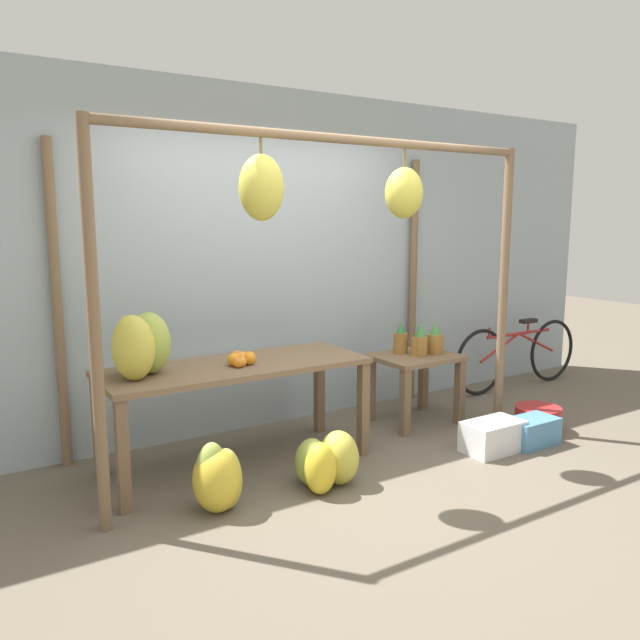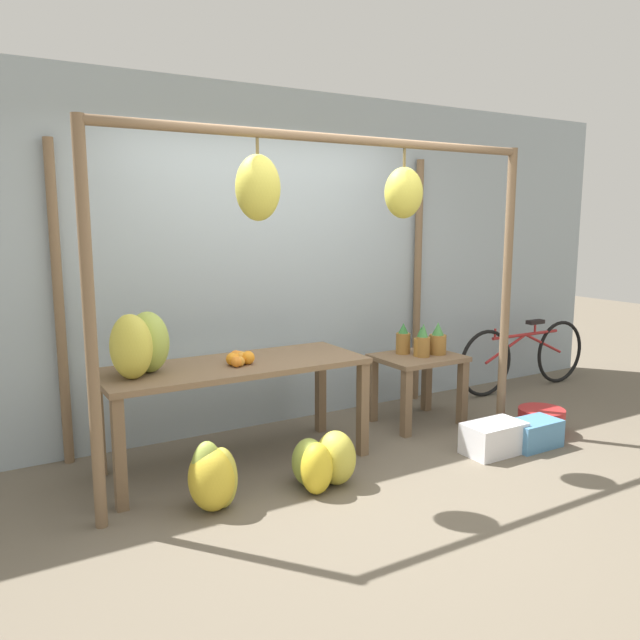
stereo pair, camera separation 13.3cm
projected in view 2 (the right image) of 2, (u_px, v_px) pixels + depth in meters
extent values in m
plane|color=#665B4C|center=(361.00, 486.00, 4.13)|extent=(20.00, 20.00, 0.00)
cube|color=#99A8B2|center=(261.00, 261.00, 5.19)|extent=(8.00, 0.08, 2.80)
cylinder|color=brown|center=(90.00, 331.00, 3.40)|extent=(0.07, 0.07, 2.29)
cylinder|color=brown|center=(506.00, 295.00, 5.01)|extent=(0.07, 0.07, 2.29)
cylinder|color=brown|center=(59.00, 306.00, 4.35)|extent=(0.07, 0.07, 2.29)
cylinder|color=brown|center=(417.00, 283.00, 5.96)|extent=(0.07, 0.07, 2.29)
cylinder|color=brown|center=(339.00, 139.00, 4.03)|extent=(3.20, 0.06, 0.06)
cylinder|color=brown|center=(257.00, 146.00, 3.75)|extent=(0.02, 0.02, 0.09)
ellipsoid|color=gold|center=(258.00, 188.00, 3.79)|extent=(0.28, 0.25, 0.40)
cylinder|color=brown|center=(404.00, 158.00, 4.31)|extent=(0.02, 0.02, 0.13)
ellipsoid|color=gold|center=(404.00, 193.00, 4.35)|extent=(0.28, 0.25, 0.35)
cube|color=brown|center=(235.00, 366.00, 4.38)|extent=(1.87, 0.71, 0.04)
cube|color=brown|center=(119.00, 455.00, 3.73)|extent=(0.07, 0.07, 0.71)
cube|color=brown|center=(363.00, 409.00, 4.62)|extent=(0.07, 0.07, 0.71)
cube|color=brown|center=(98.00, 426.00, 4.25)|extent=(0.07, 0.07, 0.71)
cube|color=brown|center=(321.00, 390.00, 5.14)|extent=(0.07, 0.07, 0.71)
cube|color=brown|center=(418.00, 358.00, 5.32)|extent=(0.71, 0.57, 0.04)
cube|color=brown|center=(406.00, 403.00, 5.02)|extent=(0.07, 0.07, 0.55)
cube|color=brown|center=(462.00, 393.00, 5.33)|extent=(0.07, 0.07, 0.55)
cube|color=brown|center=(373.00, 390.00, 5.42)|extent=(0.07, 0.07, 0.55)
cube|color=brown|center=(427.00, 381.00, 5.72)|extent=(0.07, 0.07, 0.55)
ellipsoid|color=#9EB247|center=(148.00, 342.00, 4.09)|extent=(0.34, 0.36, 0.41)
ellipsoid|color=gold|center=(128.00, 344.00, 4.05)|extent=(0.26, 0.27, 0.39)
ellipsoid|color=gold|center=(131.00, 347.00, 3.91)|extent=(0.36, 0.37, 0.42)
sphere|color=orange|center=(237.00, 359.00, 4.34)|extent=(0.08, 0.08, 0.08)
sphere|color=orange|center=(232.00, 359.00, 4.30)|extent=(0.09, 0.09, 0.09)
sphere|color=orange|center=(248.00, 358.00, 4.33)|extent=(0.09, 0.09, 0.09)
sphere|color=orange|center=(242.00, 358.00, 4.35)|extent=(0.09, 0.09, 0.09)
sphere|color=orange|center=(236.00, 356.00, 4.40)|extent=(0.09, 0.09, 0.09)
sphere|color=orange|center=(240.00, 361.00, 4.27)|extent=(0.07, 0.07, 0.07)
sphere|color=orange|center=(238.00, 357.00, 4.37)|extent=(0.09, 0.09, 0.09)
sphere|color=orange|center=(248.00, 357.00, 4.35)|extent=(0.09, 0.09, 0.09)
sphere|color=orange|center=(237.00, 362.00, 4.25)|extent=(0.08, 0.08, 0.08)
cylinder|color=olive|center=(438.00, 345.00, 5.36)|extent=(0.15, 0.15, 0.17)
cone|color=#428442|center=(438.00, 329.00, 5.34)|extent=(0.10, 0.10, 0.11)
cylinder|color=olive|center=(423.00, 347.00, 5.26)|extent=(0.11, 0.11, 0.17)
cone|color=#428442|center=(424.00, 330.00, 5.24)|extent=(0.08, 0.08, 0.11)
cylinder|color=#A3702D|center=(421.00, 347.00, 5.28)|extent=(0.12, 0.12, 0.15)
cone|color=#337538|center=(421.00, 333.00, 5.26)|extent=(0.08, 0.08, 0.10)
cylinder|color=olive|center=(403.00, 343.00, 5.38)|extent=(0.12, 0.12, 0.18)
cone|color=#337538|center=(403.00, 328.00, 5.36)|extent=(0.09, 0.09, 0.09)
ellipsoid|color=gold|center=(222.00, 478.00, 3.79)|extent=(0.25, 0.26, 0.38)
ellipsoid|color=yellow|center=(211.00, 478.00, 3.77)|extent=(0.34, 0.32, 0.40)
ellipsoid|color=#9EB247|center=(208.00, 476.00, 3.75)|extent=(0.25, 0.24, 0.44)
ellipsoid|color=gold|center=(211.00, 479.00, 3.75)|extent=(0.37, 0.38, 0.40)
ellipsoid|color=gold|center=(336.00, 458.00, 4.13)|extent=(0.27, 0.30, 0.36)
ellipsoid|color=#9EB247|center=(309.00, 462.00, 4.12)|extent=(0.31, 0.32, 0.32)
ellipsoid|color=yellow|center=(317.00, 468.00, 3.98)|extent=(0.30, 0.29, 0.34)
cube|color=silver|center=(494.00, 438.00, 4.69)|extent=(0.46, 0.28, 0.24)
cylinder|color=#AD2323|center=(541.00, 421.00, 5.13)|extent=(0.37, 0.37, 0.20)
torus|color=black|center=(560.00, 352.00, 6.69)|extent=(0.67, 0.04, 0.67)
torus|color=black|center=(486.00, 363.00, 6.16)|extent=(0.67, 0.04, 0.67)
cylinder|color=maroon|center=(526.00, 335.00, 6.39)|extent=(0.92, 0.04, 0.03)
cylinder|color=maroon|center=(543.00, 343.00, 6.54)|extent=(0.55, 0.04, 0.26)
cylinder|color=maroon|center=(506.00, 349.00, 6.27)|extent=(0.55, 0.04, 0.26)
cylinder|color=maroon|center=(535.00, 329.00, 6.44)|extent=(0.02, 0.02, 0.10)
cube|color=black|center=(535.00, 322.00, 6.43)|extent=(0.20, 0.08, 0.04)
cylinder|color=maroon|center=(495.00, 334.00, 6.17)|extent=(0.02, 0.02, 0.10)
cube|color=#4C84B2|center=(534.00, 434.00, 4.82)|extent=(0.41, 0.25, 0.21)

